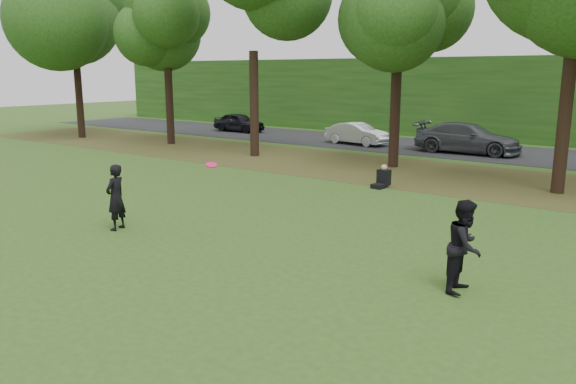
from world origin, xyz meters
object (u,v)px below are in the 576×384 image
object	(u,v)px
player_right	(465,246)
player_left	(116,197)
seated_person	(383,179)
frisbee	(211,165)

from	to	relation	value
player_right	player_left	bearing A→B (deg)	95.30
player_right	seated_person	xyz separation A→B (m)	(-5.78, 7.93, -0.58)
frisbee	seated_person	distance (m)	8.97
player_left	seated_person	size ratio (longest dim) A/B	2.10
player_right	frisbee	xyz separation A→B (m)	(-5.69, -0.88, 1.10)
player_left	player_right	xyz separation A→B (m)	(8.83, 1.26, 0.02)
seated_person	player_right	bearing A→B (deg)	-48.30
player_right	frisbee	bearing A→B (deg)	95.96
frisbee	player_left	bearing A→B (deg)	-173.08
player_left	frisbee	xyz separation A→B (m)	(3.14, 0.38, 1.12)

